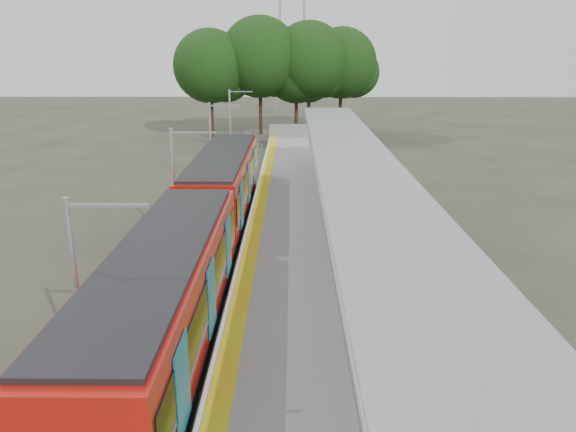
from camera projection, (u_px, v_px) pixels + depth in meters
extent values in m
cube|color=#59544C|center=(218.00, 234.00, 27.34)|extent=(3.00, 70.00, 0.24)
cube|color=gray|center=(310.00, 226.00, 27.19)|extent=(6.00, 50.00, 1.00)
cube|color=yellow|center=(258.00, 216.00, 27.07)|extent=(0.60, 50.00, 0.02)
cube|color=#9EA0A5|center=(302.00, 131.00, 50.76)|extent=(6.00, 0.10, 1.20)
cube|color=black|center=(167.00, 343.00, 16.19)|extent=(2.50, 13.50, 0.70)
cube|color=#A8130C|center=(163.00, 292.00, 15.73)|extent=(2.65, 13.50, 2.50)
cube|color=black|center=(163.00, 290.00, 15.72)|extent=(2.72, 12.96, 1.20)
cube|color=black|center=(160.00, 249.00, 15.36)|extent=(2.40, 12.82, 0.15)
cube|color=#0B5970|center=(212.00, 297.00, 15.76)|extent=(0.04, 1.30, 2.00)
cube|color=black|center=(224.00, 208.00, 29.69)|extent=(2.50, 13.50, 0.70)
cube|color=#A8130C|center=(223.00, 179.00, 29.23)|extent=(2.65, 13.50, 2.50)
cube|color=black|center=(223.00, 178.00, 29.22)|extent=(2.72, 12.96, 1.20)
cube|color=black|center=(222.00, 154.00, 28.86)|extent=(2.40, 12.82, 0.15)
cube|color=#0B5970|center=(249.00, 182.00, 29.26)|extent=(0.04, 1.30, 2.00)
cylinder|color=black|center=(212.00, 244.00, 25.26)|extent=(2.20, 0.70, 0.70)
cube|color=black|center=(202.00, 224.00, 22.55)|extent=(2.30, 0.80, 2.40)
cube|color=#9EA0A5|center=(465.00, 430.00, 9.30)|extent=(0.25, 0.25, 3.50)
cube|color=#9EA0A5|center=(415.00, 318.00, 13.13)|extent=(0.25, 0.25, 3.50)
cube|color=#9EA0A5|center=(387.00, 257.00, 16.96)|extent=(0.25, 0.25, 3.50)
cube|color=#9EA0A5|center=(370.00, 218.00, 20.78)|extent=(0.25, 0.25, 3.50)
cube|color=#9EA0A5|center=(358.00, 192.00, 24.61)|extent=(0.25, 0.25, 3.50)
cube|color=#9EA0A5|center=(349.00, 172.00, 28.44)|extent=(0.25, 0.25, 3.50)
cube|color=#9EA0A5|center=(342.00, 157.00, 32.27)|extent=(0.25, 0.25, 3.50)
cube|color=#9EA0A5|center=(337.00, 146.00, 36.10)|extent=(0.25, 0.25, 3.50)
cube|color=#9EA0A5|center=(333.00, 136.00, 39.93)|extent=(0.25, 0.25, 3.50)
cube|color=gray|center=(355.00, 159.00, 22.17)|extent=(3.20, 38.00, 0.16)
cylinder|color=#9EA0A5|center=(316.00, 161.00, 22.21)|extent=(0.24, 38.00, 0.24)
cube|color=silver|center=(468.00, 389.00, 11.36)|extent=(0.05, 3.70, 2.20)
cube|color=silver|center=(424.00, 303.00, 15.19)|extent=(0.05, 3.70, 2.20)
cube|color=silver|center=(380.00, 217.00, 22.85)|extent=(0.05, 3.70, 2.20)
cube|color=silver|center=(367.00, 193.00, 26.68)|extent=(0.05, 3.70, 2.20)
cube|color=silver|center=(351.00, 160.00, 34.34)|extent=(0.05, 3.70, 2.20)
cube|color=silver|center=(345.00, 149.00, 38.17)|extent=(0.05, 3.70, 2.20)
cylinder|color=#382316|center=(212.00, 115.00, 56.12)|extent=(0.36, 0.36, 4.72)
sphere|color=#1C3F12|center=(210.00, 66.00, 54.75)|extent=(7.17, 7.17, 7.17)
cylinder|color=#382316|center=(261.00, 111.00, 57.22)|extent=(0.36, 0.36, 5.27)
sphere|color=#1C3F12|center=(260.00, 57.00, 55.70)|extent=(8.00, 8.00, 8.00)
cylinder|color=#382316|center=(296.00, 114.00, 58.32)|extent=(0.36, 0.36, 4.40)
sphere|color=#1C3F12|center=(296.00, 70.00, 57.05)|extent=(6.70, 6.70, 6.70)
cylinder|color=#382316|center=(309.00, 111.00, 57.91)|extent=(0.36, 0.36, 5.07)
sphere|color=#1C3F12|center=(309.00, 60.00, 56.45)|extent=(7.71, 7.71, 7.71)
cylinder|color=#382316|center=(340.00, 110.00, 59.98)|extent=(0.36, 0.36, 4.84)
sphere|color=#1C3F12|center=(342.00, 63.00, 58.59)|extent=(7.35, 7.35, 7.35)
cylinder|color=#9EA0A5|center=(78.00, 301.00, 14.16)|extent=(0.16, 0.16, 5.40)
cube|color=#9EA0A5|center=(108.00, 206.00, 13.43)|extent=(2.00, 0.08, 0.08)
cylinder|color=#9EA0A5|center=(174.00, 187.00, 25.65)|extent=(0.16, 0.16, 5.40)
cube|color=#9EA0A5|center=(193.00, 133.00, 24.92)|extent=(2.00, 0.08, 0.08)
cylinder|color=#9EA0A5|center=(211.00, 144.00, 37.14)|extent=(0.16, 0.16, 5.40)
cube|color=#9EA0A5|center=(225.00, 106.00, 36.41)|extent=(2.00, 0.08, 0.08)
cylinder|color=#9EA0A5|center=(230.00, 121.00, 48.63)|extent=(0.16, 0.16, 5.40)
cube|color=#9EA0A5|center=(241.00, 92.00, 47.90)|extent=(2.00, 0.08, 0.08)
cube|color=#0E0E47|center=(381.00, 246.00, 21.51)|extent=(0.64, 1.74, 0.07)
cube|color=#0E0E47|center=(376.00, 238.00, 21.42)|extent=(0.19, 1.71, 0.63)
cube|color=#9EA0A5|center=(384.00, 259.00, 20.94)|extent=(0.46, 0.10, 0.50)
cube|color=#9EA0A5|center=(378.00, 247.00, 22.25)|extent=(0.46, 0.10, 0.50)
cube|color=#0E0E47|center=(334.00, 158.00, 39.15)|extent=(0.47, 1.38, 0.05)
cube|color=#0E0E47|center=(332.00, 154.00, 39.07)|extent=(0.12, 1.36, 0.50)
cube|color=#9EA0A5|center=(335.00, 163.00, 38.69)|extent=(0.36, 0.07, 0.40)
cube|color=#9EA0A5|center=(333.00, 160.00, 39.73)|extent=(0.36, 0.07, 0.40)
cylinder|color=beige|center=(337.00, 171.00, 33.29)|extent=(0.41, 0.41, 1.55)
cube|color=red|center=(337.00, 156.00, 33.02)|extent=(0.37, 0.11, 0.26)
cylinder|color=#9EA0A5|center=(354.00, 295.00, 17.54)|extent=(0.52, 0.52, 0.82)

